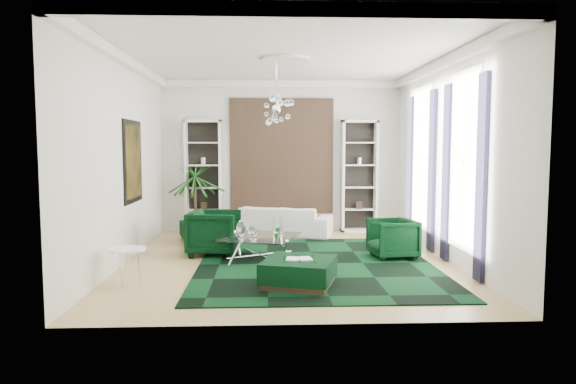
{
  "coord_description": "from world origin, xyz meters",
  "views": [
    {
      "loc": [
        -0.39,
        -9.49,
        2.13
      ],
      "look_at": [
        0.04,
        0.5,
        1.25
      ],
      "focal_mm": 32.0,
      "sensor_mm": 36.0,
      "label": 1
    }
  ],
  "objects_px": {
    "sofa": "(281,221)",
    "armchair_left": "(215,232)",
    "ottoman_side": "(205,232)",
    "ottoman_front": "(299,273)",
    "palm": "(195,187)",
    "coffee_table": "(259,248)",
    "side_table": "(127,267)",
    "armchair_right": "(392,238)"
  },
  "relations": [
    {
      "from": "coffee_table",
      "to": "side_table",
      "type": "xyz_separation_m",
      "value": [
        -2.03,
        -1.67,
        0.05
      ]
    },
    {
      "from": "armchair_right",
      "to": "ottoman_front",
      "type": "relative_size",
      "value": 0.81
    },
    {
      "from": "armchair_left",
      "to": "armchair_right",
      "type": "bearing_deg",
      "value": -91.59
    },
    {
      "from": "armchair_right",
      "to": "side_table",
      "type": "xyz_separation_m",
      "value": [
        -4.58,
        -1.71,
        -0.11
      ]
    },
    {
      "from": "ottoman_side",
      "to": "ottoman_front",
      "type": "relative_size",
      "value": 0.98
    },
    {
      "from": "coffee_table",
      "to": "ottoman_side",
      "type": "xyz_separation_m",
      "value": [
        -1.25,
        1.88,
        -0.0
      ]
    },
    {
      "from": "armchair_right",
      "to": "coffee_table",
      "type": "height_order",
      "value": "armchair_right"
    },
    {
      "from": "armchair_left",
      "to": "coffee_table",
      "type": "xyz_separation_m",
      "value": [
        0.89,
        -0.5,
        -0.22
      ]
    },
    {
      "from": "armchair_right",
      "to": "coffee_table",
      "type": "distance_m",
      "value": 2.56
    },
    {
      "from": "armchair_right",
      "to": "coffee_table",
      "type": "relative_size",
      "value": 0.64
    },
    {
      "from": "side_table",
      "to": "palm",
      "type": "xyz_separation_m",
      "value": [
        0.42,
        4.66,
        0.88
      ]
    },
    {
      "from": "armchair_right",
      "to": "ottoman_side",
      "type": "xyz_separation_m",
      "value": [
        -3.8,
        1.84,
        -0.16
      ]
    },
    {
      "from": "coffee_table",
      "to": "palm",
      "type": "distance_m",
      "value": 3.52
    },
    {
      "from": "sofa",
      "to": "ottoman_front",
      "type": "xyz_separation_m",
      "value": [
        0.15,
        -4.55,
        -0.15
      ]
    },
    {
      "from": "coffee_table",
      "to": "palm",
      "type": "height_order",
      "value": "palm"
    },
    {
      "from": "armchair_right",
      "to": "side_table",
      "type": "relative_size",
      "value": 1.46
    },
    {
      "from": "sofa",
      "to": "ottoman_front",
      "type": "height_order",
      "value": "sofa"
    },
    {
      "from": "coffee_table",
      "to": "palm",
      "type": "relative_size",
      "value": 0.57
    },
    {
      "from": "ottoman_side",
      "to": "ottoman_front",
      "type": "xyz_separation_m",
      "value": [
        1.88,
        -3.75,
        -0.02
      ]
    },
    {
      "from": "side_table",
      "to": "armchair_right",
      "type": "bearing_deg",
      "value": 20.51
    },
    {
      "from": "ottoman_side",
      "to": "side_table",
      "type": "height_order",
      "value": "side_table"
    },
    {
      "from": "sofa",
      "to": "armchair_left",
      "type": "distance_m",
      "value": 2.58
    },
    {
      "from": "armchair_right",
      "to": "palm",
      "type": "distance_m",
      "value": 5.16
    },
    {
      "from": "sofa",
      "to": "armchair_right",
      "type": "distance_m",
      "value": 3.35
    },
    {
      "from": "sofa",
      "to": "ottoman_side",
      "type": "height_order",
      "value": "sofa"
    },
    {
      "from": "ottoman_side",
      "to": "sofa",
      "type": "bearing_deg",
      "value": 24.79
    },
    {
      "from": "sofa",
      "to": "armchair_left",
      "type": "bearing_deg",
      "value": 73.66
    },
    {
      "from": "sofa",
      "to": "armchair_left",
      "type": "height_order",
      "value": "armchair_left"
    },
    {
      "from": "coffee_table",
      "to": "ottoman_front",
      "type": "distance_m",
      "value": 1.97
    },
    {
      "from": "armchair_left",
      "to": "side_table",
      "type": "distance_m",
      "value": 2.45
    },
    {
      "from": "ottoman_front",
      "to": "palm",
      "type": "relative_size",
      "value": 0.45
    },
    {
      "from": "sofa",
      "to": "side_table",
      "type": "height_order",
      "value": "sofa"
    },
    {
      "from": "sofa",
      "to": "coffee_table",
      "type": "bearing_deg",
      "value": 95.7
    },
    {
      "from": "palm",
      "to": "coffee_table",
      "type": "bearing_deg",
      "value": -61.69
    },
    {
      "from": "ottoman_front",
      "to": "side_table",
      "type": "distance_m",
      "value": 2.67
    },
    {
      "from": "armchair_left",
      "to": "ottoman_side",
      "type": "height_order",
      "value": "armchair_left"
    },
    {
      "from": "coffee_table",
      "to": "side_table",
      "type": "relative_size",
      "value": 2.3
    },
    {
      "from": "armchair_right",
      "to": "palm",
      "type": "relative_size",
      "value": 0.36
    },
    {
      "from": "armchair_right",
      "to": "coffee_table",
      "type": "xyz_separation_m",
      "value": [
        -2.55,
        -0.04,
        -0.15
      ]
    },
    {
      "from": "armchair_left",
      "to": "armchair_right",
      "type": "xyz_separation_m",
      "value": [
        3.45,
        -0.46,
        -0.06
      ]
    },
    {
      "from": "coffee_table",
      "to": "sofa",
      "type": "bearing_deg",
      "value": 79.77
    },
    {
      "from": "ottoman_front",
      "to": "coffee_table",
      "type": "bearing_deg",
      "value": 108.68
    }
  ]
}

